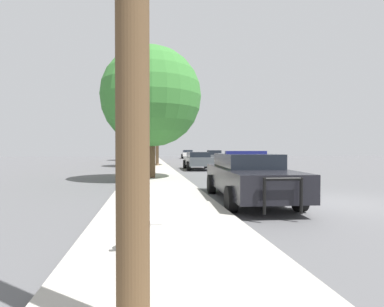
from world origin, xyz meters
name	(u,v)px	position (x,y,z in m)	size (l,w,h in m)	color
ground_plane	(336,203)	(0.00, 0.00, 0.00)	(110.00, 110.00, 0.00)	#565659
sidewalk_left	(162,205)	(-5.10, 0.00, 0.07)	(3.00, 110.00, 0.13)	#ADA89E
police_car	(248,175)	(-2.44, 0.76, 0.77)	(2.25, 5.45, 1.52)	black
fire_hydrant	(142,220)	(-5.56, -3.81, 0.58)	(0.55, 0.24, 0.85)	white
traffic_light	(165,125)	(-3.69, 21.88, 3.98)	(4.28, 0.35, 5.43)	#424247
car_background_distant	(188,154)	(1.12, 41.14, 0.76)	(2.19, 4.26, 1.40)	silver
car_background_oncoming	(214,156)	(2.42, 26.82, 0.75)	(2.11, 4.30, 1.42)	#474C51
car_background_midblock	(198,160)	(-1.66, 14.55, 0.74)	(2.06, 4.46, 1.35)	#474C51
tree_sidewalk_near	(151,97)	(-5.28, 7.17, 4.20)	(5.02, 5.02, 6.59)	#4C3823
tree_sidewalk_far	(144,118)	(-5.86, 32.85, 5.76)	(5.26, 5.26, 8.28)	#4C3823
tree_sidewalk_mid	(157,105)	(-4.62, 18.52, 5.41)	(5.18, 5.18, 7.88)	brown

